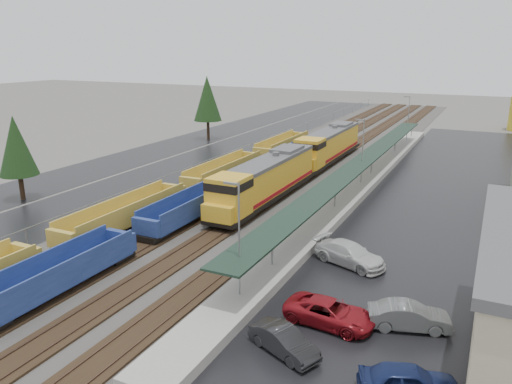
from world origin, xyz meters
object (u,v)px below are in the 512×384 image
(well_string_blue, at_px, (134,238))
(parked_car_east_d, at_px, (409,382))
(parked_car_east_e, at_px, (409,317))
(locomotive_trail, at_px, (328,145))
(parked_car_east_b, at_px, (330,313))
(locomotive_lead, at_px, (264,180))
(well_string_yellow, at_px, (126,216))
(parked_car_east_a, at_px, (284,341))
(parked_car_east_c, at_px, (350,254))

(well_string_blue, distance_m, parked_car_east_d, 24.03)
(well_string_blue, bearing_deg, parked_car_east_e, -5.73)
(locomotive_trail, height_order, parked_car_east_b, locomotive_trail)
(locomotive_lead, distance_m, parked_car_east_e, 25.29)
(well_string_yellow, height_order, well_string_blue, well_string_yellow)
(well_string_blue, relative_size, parked_car_east_d, 19.40)
(parked_car_east_a, height_order, parked_car_east_e, parked_car_east_e)
(parked_car_east_b, xyz_separation_m, parked_car_east_e, (4.28, 1.55, 0.03))
(parked_car_east_d, xyz_separation_m, parked_car_east_e, (-0.96, 6.02, -0.02))
(parked_car_east_b, distance_m, parked_car_east_d, 6.89)
(parked_car_east_e, bearing_deg, parked_car_east_c, 19.77)
(well_string_yellow, distance_m, parked_car_east_e, 26.31)
(parked_car_east_e, bearing_deg, parked_car_east_a, 116.12)
(well_string_yellow, relative_size, parked_car_east_c, 15.44)
(locomotive_trail, xyz_separation_m, parked_car_east_d, (18.59, -45.07, -1.76))
(parked_car_east_c, relative_size, parked_car_east_d, 1.22)
(locomotive_trail, height_order, parked_car_east_a, locomotive_trail)
(parked_car_east_a, distance_m, parked_car_east_e, 7.74)
(locomotive_trail, relative_size, parked_car_east_c, 3.76)
(parked_car_east_c, xyz_separation_m, parked_car_east_d, (6.49, -13.24, -0.03))
(well_string_blue, bearing_deg, locomotive_trail, 83.81)
(locomotive_trail, relative_size, parked_car_east_e, 4.53)
(locomotive_trail, distance_m, parked_car_east_a, 46.05)
(parked_car_east_a, distance_m, parked_car_east_d, 6.58)
(locomotive_trail, height_order, parked_car_east_d, locomotive_trail)
(parked_car_east_e, bearing_deg, parked_car_east_d, 171.40)
(well_string_yellow, relative_size, well_string_blue, 0.97)
(locomotive_trail, distance_m, well_string_yellow, 34.09)
(well_string_blue, relative_size, parked_car_east_b, 16.84)
(locomotive_trail, bearing_deg, parked_car_east_b, -71.81)
(locomotive_trail, height_order, parked_car_east_e, locomotive_trail)
(locomotive_lead, bearing_deg, parked_car_east_e, -45.69)
(parked_car_east_a, relative_size, parked_car_east_b, 0.79)
(parked_car_east_a, bearing_deg, parked_car_east_e, -22.53)
(locomotive_trail, bearing_deg, well_string_yellow, -103.58)
(locomotive_trail, xyz_separation_m, parked_car_east_c, (12.09, -31.84, -1.73))
(well_string_yellow, xyz_separation_m, parked_car_east_b, (21.34, -7.49, -0.45))
(locomotive_lead, bearing_deg, locomotive_trail, 90.00)
(well_string_yellow, height_order, parked_car_east_d, well_string_yellow)
(parked_car_east_b, bearing_deg, parked_car_east_e, -65.60)
(well_string_yellow, height_order, parked_car_east_c, well_string_yellow)
(parked_car_east_b, xyz_separation_m, parked_car_east_c, (-1.25, 8.76, 0.08))
(locomotive_trail, relative_size, parked_car_east_b, 3.98)
(well_string_blue, height_order, parked_car_east_e, well_string_blue)
(parked_car_east_a, height_order, parked_car_east_b, parked_car_east_b)
(locomotive_trail, distance_m, parked_car_east_d, 48.78)
(parked_car_east_b, xyz_separation_m, parked_car_east_d, (5.25, -4.47, 0.05))
(well_string_blue, height_order, parked_car_east_c, well_string_blue)
(locomotive_lead, relative_size, parked_car_east_e, 4.53)
(well_string_blue, bearing_deg, parked_car_east_a, -25.15)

